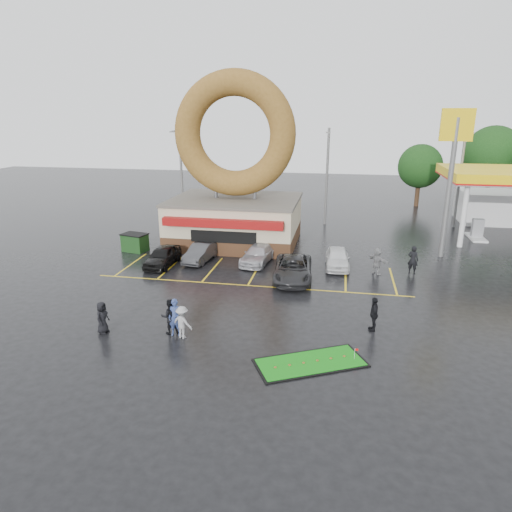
% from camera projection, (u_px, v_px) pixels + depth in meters
% --- Properties ---
extents(ground, '(120.00, 120.00, 0.00)m').
position_uv_depth(ground, '(235.00, 307.00, 25.24)').
color(ground, black).
rests_on(ground, ground).
extents(donut_shop, '(10.20, 8.70, 13.50)m').
position_uv_depth(donut_shop, '(235.00, 189.00, 36.59)').
color(donut_shop, '#472B19').
rests_on(donut_shop, ground).
extents(gas_station, '(12.30, 13.65, 5.90)m').
position_uv_depth(gas_station, '(509.00, 191.00, 40.23)').
color(gas_station, silver).
rests_on(gas_station, ground).
extents(shell_sign, '(2.20, 0.36, 10.60)m').
position_uv_depth(shell_sign, '(453.00, 156.00, 31.98)').
color(shell_sign, slate).
rests_on(shell_sign, ground).
extents(streetlight_left, '(0.40, 2.21, 9.00)m').
position_uv_depth(streetlight_left, '(181.00, 172.00, 44.24)').
color(streetlight_left, slate).
rests_on(streetlight_left, ground).
extents(streetlight_mid, '(0.40, 2.21, 9.00)m').
position_uv_depth(streetlight_mid, '(327.00, 174.00, 42.71)').
color(streetlight_mid, slate).
rests_on(streetlight_mid, ground).
extents(streetlight_right, '(0.40, 2.21, 9.00)m').
position_uv_depth(streetlight_right, '(460.00, 176.00, 41.53)').
color(streetlight_right, slate).
rests_on(streetlight_right, ground).
extents(tree_far_c, '(6.30, 6.30, 9.00)m').
position_uv_depth(tree_far_c, '(493.00, 154.00, 51.48)').
color(tree_far_c, '#332114').
rests_on(tree_far_c, ground).
extents(tree_far_d, '(4.90, 4.90, 7.00)m').
position_uv_depth(tree_far_d, '(420.00, 166.00, 51.41)').
color(tree_far_d, '#332114').
rests_on(tree_far_d, ground).
extents(car_black, '(1.69, 4.07, 1.38)m').
position_uv_depth(car_black, '(163.00, 256.00, 31.96)').
color(car_black, black).
rests_on(car_black, ground).
extents(car_dgrey, '(1.82, 3.99, 1.27)m').
position_uv_depth(car_dgrey, '(201.00, 253.00, 32.93)').
color(car_dgrey, '#333336').
rests_on(car_dgrey, ground).
extents(car_silver, '(2.31, 4.49, 1.25)m').
position_uv_depth(car_silver, '(258.00, 254.00, 32.59)').
color(car_silver, '#B6B5BB').
rests_on(car_silver, ground).
extents(car_grey, '(2.75, 5.32, 1.43)m').
position_uv_depth(car_grey, '(293.00, 269.00, 29.29)').
color(car_grey, '#29292B').
rests_on(car_grey, ground).
extents(car_white, '(1.78, 4.05, 1.36)m').
position_uv_depth(car_white, '(337.00, 258.00, 31.58)').
color(car_white, silver).
rests_on(car_white, ground).
extents(person_blue, '(0.73, 0.53, 1.86)m').
position_uv_depth(person_blue, '(175.00, 317.00, 21.81)').
color(person_blue, navy).
rests_on(person_blue, ground).
extents(person_blackjkt, '(1.06, 0.97, 1.77)m').
position_uv_depth(person_blackjkt, '(170.00, 316.00, 22.04)').
color(person_blackjkt, black).
rests_on(person_blackjkt, ground).
extents(person_hoodie, '(1.17, 0.89, 1.61)m').
position_uv_depth(person_hoodie, '(182.00, 322.00, 21.59)').
color(person_hoodie, gray).
rests_on(person_hoodie, ground).
extents(person_bystander, '(0.60, 0.84, 1.60)m').
position_uv_depth(person_bystander, '(102.00, 317.00, 22.11)').
color(person_bystander, black).
rests_on(person_bystander, ground).
extents(person_cameraman, '(0.53, 1.06, 1.74)m').
position_uv_depth(person_cameraman, '(374.00, 314.00, 22.32)').
color(person_cameraman, black).
rests_on(person_cameraman, ground).
extents(person_walker_near, '(1.54, 1.58, 1.81)m').
position_uv_depth(person_walker_near, '(377.00, 261.00, 30.21)').
color(person_walker_near, gray).
rests_on(person_walker_near, ground).
extents(person_walker_far, '(0.82, 0.70, 1.91)m').
position_uv_depth(person_walker_far, '(413.00, 260.00, 30.29)').
color(person_walker_far, black).
rests_on(person_walker_far, ground).
extents(dumpster, '(2.03, 1.58, 1.30)m').
position_uv_depth(dumpster, '(135.00, 243.00, 35.36)').
color(dumpster, '#1C461B').
rests_on(dumpster, ground).
extents(putting_green, '(5.10, 3.96, 0.59)m').
position_uv_depth(putting_green, '(310.00, 363.00, 19.56)').
color(putting_green, black).
rests_on(putting_green, ground).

